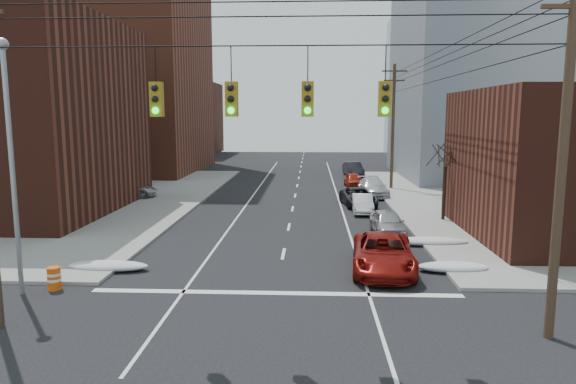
# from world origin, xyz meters

# --- Properties ---
(ground) EXTENTS (160.00, 160.00, 0.00)m
(ground) POSITION_xyz_m (0.00, 0.00, 0.00)
(ground) COLOR black
(ground) RESTS_ON ground
(building_brick_tall) EXTENTS (24.00, 20.00, 30.00)m
(building_brick_tall) POSITION_xyz_m (-24.00, 48.00, 15.00)
(building_brick_tall) COLOR brown
(building_brick_tall) RESTS_ON ground
(building_brick_far) EXTENTS (22.00, 18.00, 12.00)m
(building_brick_far) POSITION_xyz_m (-26.00, 74.00, 6.00)
(building_brick_far) COLOR #481E15
(building_brick_far) RESTS_ON ground
(building_office) EXTENTS (22.00, 20.00, 25.00)m
(building_office) POSITION_xyz_m (22.00, 44.00, 12.50)
(building_office) COLOR gray
(building_office) RESTS_ON ground
(building_glass) EXTENTS (20.00, 18.00, 22.00)m
(building_glass) POSITION_xyz_m (24.00, 70.00, 11.00)
(building_glass) COLOR gray
(building_glass) RESTS_ON ground
(utility_pole_right) EXTENTS (2.20, 0.28, 11.00)m
(utility_pole_right) POSITION_xyz_m (8.50, 3.00, 5.78)
(utility_pole_right) COLOR #473323
(utility_pole_right) RESTS_ON ground
(utility_pole_far) EXTENTS (2.20, 0.28, 11.00)m
(utility_pole_far) POSITION_xyz_m (8.50, 34.00, 5.78)
(utility_pole_far) COLOR #473323
(utility_pole_far) RESTS_ON ground
(traffic_signals) EXTENTS (17.00, 0.42, 2.02)m
(traffic_signals) POSITION_xyz_m (0.10, 2.97, 7.17)
(traffic_signals) COLOR black
(traffic_signals) RESTS_ON ground
(street_light) EXTENTS (0.44, 0.44, 9.32)m
(street_light) POSITION_xyz_m (-9.50, 6.00, 5.54)
(street_light) COLOR gray
(street_light) RESTS_ON ground
(bare_tree) EXTENTS (2.09, 2.20, 4.93)m
(bare_tree) POSITION_xyz_m (9.59, 20.00, 2.32)
(bare_tree) COLOR black
(bare_tree) RESTS_ON ground
(snow_nw) EXTENTS (3.50, 1.08, 0.42)m
(snow_nw) POSITION_xyz_m (-7.40, 9.00, 0.21)
(snow_nw) COLOR silver
(snow_nw) RESTS_ON ground
(snow_ne) EXTENTS (3.00, 1.08, 0.42)m
(snow_ne) POSITION_xyz_m (7.40, 9.50, 0.21)
(snow_ne) COLOR silver
(snow_ne) RESTS_ON ground
(snow_east_far) EXTENTS (4.00, 1.08, 0.42)m
(snow_east_far) POSITION_xyz_m (7.40, 14.00, 0.21)
(snow_east_far) COLOR silver
(snow_east_far) RESTS_ON ground
(red_pickup) EXTENTS (3.03, 5.74, 1.54)m
(red_pickup) POSITION_xyz_m (4.43, 9.51, 0.77)
(red_pickup) COLOR maroon
(red_pickup) RESTS_ON ground
(parked_car_a) EXTENTS (1.78, 4.11, 1.38)m
(parked_car_a) POSITION_xyz_m (5.60, 16.27, 0.69)
(parked_car_a) COLOR #A5A4A9
(parked_car_a) RESTS_ON ground
(parked_car_b) EXTENTS (1.43, 3.81, 1.24)m
(parked_car_b) POSITION_xyz_m (4.84, 22.76, 0.62)
(parked_car_b) COLOR silver
(parked_car_b) RESTS_ON ground
(parked_car_c) EXTENTS (2.74, 4.96, 1.32)m
(parked_car_c) POSITION_xyz_m (4.80, 25.45, 0.66)
(parked_car_c) COLOR black
(parked_car_c) RESTS_ON ground
(parked_car_d) EXTENTS (2.38, 5.17, 1.47)m
(parked_car_d) POSITION_xyz_m (6.40, 29.98, 0.73)
(parked_car_d) COLOR silver
(parked_car_d) RESTS_ON ground
(parked_car_e) EXTENTS (1.79, 3.88, 1.29)m
(parked_car_e) POSITION_xyz_m (5.26, 35.42, 0.64)
(parked_car_e) COLOR maroon
(parked_car_e) RESTS_ON ground
(parked_car_f) EXTENTS (2.15, 4.80, 1.53)m
(parked_car_f) POSITION_xyz_m (5.89, 43.88, 0.76)
(parked_car_f) COLOR black
(parked_car_f) RESTS_ON ground
(lot_car_a) EXTENTS (4.67, 3.23, 1.46)m
(lot_car_a) POSITION_xyz_m (-14.88, 24.18, 0.88)
(lot_car_a) COLOR silver
(lot_car_a) RESTS_ON sidewalk_nw
(lot_car_b) EXTENTS (4.62, 2.63, 1.22)m
(lot_car_b) POSITION_xyz_m (-13.11, 27.68, 0.76)
(lot_car_b) COLOR #A9AAAE
(lot_car_b) RESTS_ON sidewalk_nw
(lot_car_c) EXTENTS (4.59, 2.96, 1.24)m
(lot_car_c) POSITION_xyz_m (-19.43, 25.41, 0.77)
(lot_car_c) COLOR black
(lot_car_c) RESTS_ON sidewalk_nw
(lot_car_d) EXTENTS (4.71, 2.30, 1.55)m
(lot_car_d) POSITION_xyz_m (-18.22, 24.46, 0.92)
(lot_car_d) COLOR #AEADB2
(lot_car_d) RESTS_ON sidewalk_nw
(construction_barrel) EXTENTS (0.59, 0.59, 0.89)m
(construction_barrel) POSITION_xyz_m (-8.50, 6.50, 0.46)
(construction_barrel) COLOR #E84F0C
(construction_barrel) RESTS_ON ground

